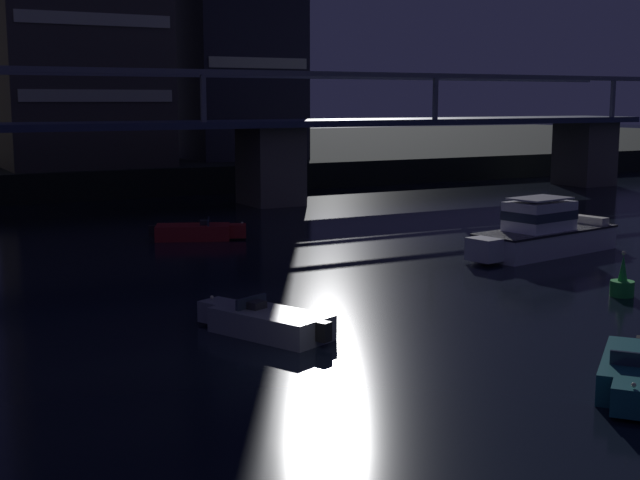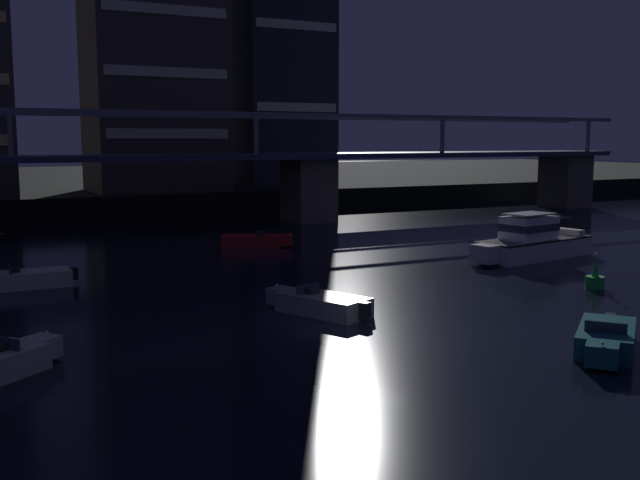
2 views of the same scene
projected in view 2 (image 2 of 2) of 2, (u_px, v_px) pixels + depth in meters
The scene contains 10 objects.
ground_plane at pixel (366, 334), 27.91m from camera, with size 400.00×400.00×0.00m, color black.
far_riverbank at pixel (51, 185), 101.50m from camera, with size 240.00×80.00×2.20m, color black.
river_bridge at pixel (134, 176), 58.77m from camera, with size 97.79×6.40×9.38m.
tower_central at pixel (153, 45), 71.74m from camera, with size 12.41×9.71×28.30m.
cabin_cruiser_near_left at pixel (531, 241), 45.45m from camera, with size 9.36×4.05×2.79m.
speedboat_near_right at pixel (24, 279), 36.59m from camera, with size 5.19×1.82×1.16m.
speedboat_mid_left at pixel (606, 339), 25.60m from camera, with size 4.62×4.10×1.16m.
speedboat_mid_center at pixel (319, 304), 31.16m from camera, with size 3.17×5.05×1.16m.
speedboat_mid_right at pixel (254, 241), 50.40m from camera, with size 5.03×3.20×1.16m.
channel_buoy at pixel (595, 279), 36.33m from camera, with size 0.90×0.90×1.76m.
Camera 2 is at (-13.97, -23.39, 7.21)m, focal length 41.97 mm.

